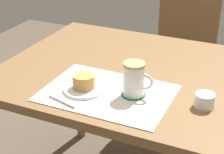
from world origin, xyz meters
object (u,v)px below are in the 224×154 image
at_px(wooden_chair, 179,52).
at_px(pastry_plate, 84,89).
at_px(pastry, 84,81).
at_px(sugar_bowl, 205,100).
at_px(coffee_mug, 134,79).
at_px(dining_table, 134,86).

xyz_separation_m(wooden_chair, pastry_plate, (-0.09, -1.05, 0.24)).
height_order(wooden_chair, pastry, wooden_chair).
bearing_deg(sugar_bowl, pastry, -170.19).
height_order(wooden_chair, coffee_mug, wooden_chair).
xyz_separation_m(wooden_chair, sugar_bowl, (0.34, -0.98, 0.26)).
bearing_deg(wooden_chair, pastry_plate, 92.83).
bearing_deg(sugar_bowl, pastry_plate, -170.19).
relative_size(dining_table, pastry, 13.32).
xyz_separation_m(dining_table, pastry_plate, (-0.10, -0.25, 0.09)).
bearing_deg(coffee_mug, pastry, -166.84).
distance_m(wooden_chair, coffee_mug, 1.06).
distance_m(wooden_chair, pastry_plate, 1.09).
xyz_separation_m(pastry, coffee_mug, (0.18, 0.04, 0.03)).
height_order(wooden_chair, pastry_plate, wooden_chair).
bearing_deg(pastry, coffee_mug, 13.16).
bearing_deg(wooden_chair, pastry, 92.83).
height_order(pastry_plate, sugar_bowl, sugar_bowl).
relative_size(pastry_plate, coffee_mug, 1.26).
bearing_deg(pastry_plate, pastry, 0.00).
bearing_deg(coffee_mug, pastry_plate, -166.84).
distance_m(coffee_mug, sugar_bowl, 0.25).
bearing_deg(dining_table, pastry, -112.69).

